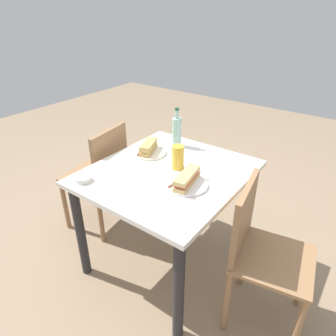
{
  "coord_description": "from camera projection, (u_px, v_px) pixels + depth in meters",
  "views": [
    {
      "loc": [
        -1.31,
        -0.96,
        1.65
      ],
      "look_at": [
        0.0,
        0.0,
        0.76
      ],
      "focal_mm": 32.26,
      "sensor_mm": 36.0,
      "label": 1
    }
  ],
  "objects": [
    {
      "name": "baguette_sandwich_far",
      "position": [
        187.0,
        178.0,
        1.69
      ],
      "size": [
        0.24,
        0.11,
        0.07
      ],
      "color": "tan",
      "rests_on": "plate_far"
    },
    {
      "name": "water_bottle",
      "position": [
        177.0,
        131.0,
        2.14
      ],
      "size": [
        0.07,
        0.07,
        0.28
      ],
      "color": "#99C6B7",
      "rests_on": "dining_table"
    },
    {
      "name": "baguette_sandwich_near",
      "position": [
        149.0,
        147.0,
        2.06
      ],
      "size": [
        0.21,
        0.14,
        0.07
      ],
      "color": "tan",
      "rests_on": "plate_near"
    },
    {
      "name": "olive_bowl",
      "position": [
        83.0,
        179.0,
        1.75
      ],
      "size": [
        0.1,
        0.1,
        0.03
      ],
      "primitive_type": "cylinder",
      "color": "silver",
      "rests_on": "dining_table"
    },
    {
      "name": "ground_plane",
      "position": [
        168.0,
        258.0,
        2.22
      ],
      "size": [
        8.0,
        8.0,
        0.0
      ],
      "primitive_type": "plane",
      "color": "#8C755B"
    },
    {
      "name": "beer_glass",
      "position": [
        178.0,
        157.0,
        1.86
      ],
      "size": [
        0.08,
        0.08,
        0.15
      ],
      "primitive_type": "cylinder",
      "color": "gold",
      "rests_on": "dining_table"
    },
    {
      "name": "plate_near",
      "position": [
        149.0,
        152.0,
        2.08
      ],
      "size": [
        0.24,
        0.24,
        0.01
      ],
      "primitive_type": "cylinder",
      "color": "silver",
      "rests_on": "dining_table"
    },
    {
      "name": "knife_near",
      "position": [
        141.0,
        151.0,
        2.07
      ],
      "size": [
        0.17,
        0.08,
        0.01
      ],
      "color": "silver",
      "rests_on": "plate_near"
    },
    {
      "name": "dining_table",
      "position": [
        168.0,
        187.0,
        1.92
      ],
      "size": [
        0.98,
        0.89,
        0.74
      ],
      "color": "silver",
      "rests_on": "ground"
    },
    {
      "name": "plate_far",
      "position": [
        187.0,
        185.0,
        1.71
      ],
      "size": [
        0.24,
        0.24,
        0.01
      ],
      "primitive_type": "cylinder",
      "color": "white",
      "rests_on": "dining_table"
    },
    {
      "name": "chair_far",
      "position": [
        102.0,
        173.0,
        2.32
      ],
      "size": [
        0.46,
        0.46,
        0.87
      ],
      "color": "#936B47",
      "rests_on": "ground"
    },
    {
      "name": "knife_far",
      "position": [
        177.0,
        182.0,
        1.72
      ],
      "size": [
        0.18,
        0.01,
        0.01
      ],
      "color": "silver",
      "rests_on": "plate_far"
    },
    {
      "name": "chair_near",
      "position": [
        259.0,
        249.0,
        1.6
      ],
      "size": [
        0.46,
        0.46,
        0.87
      ],
      "color": "#936B47",
      "rests_on": "ground"
    }
  ]
}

